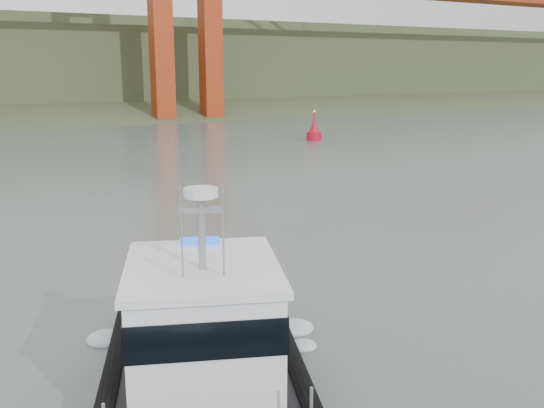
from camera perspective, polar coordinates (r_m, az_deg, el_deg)
The scene contains 4 objects.
ground at distance 21.36m, azimuth 7.72°, elevation -9.98°, with size 400.00×400.00×0.00m, color #495650.
headlands at distance 141.87m, azimuth -23.90°, elevation 11.18°, with size 500.00×105.36×27.12m.
patrol_boat at distance 14.58m, azimuth -6.29°, elevation -14.88°, with size 8.16×12.80×5.84m.
nav_buoy at distance 70.35m, azimuth 3.98°, elevation 6.78°, with size 1.77×1.77×3.68m.
Camera 1 is at (-11.70, -15.88, 8.20)m, focal length 40.00 mm.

